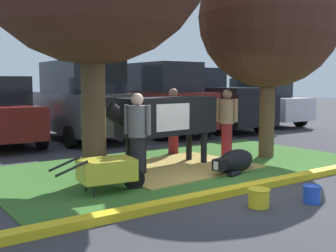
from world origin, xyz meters
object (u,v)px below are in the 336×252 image
at_px(wheelbarrow, 108,170).
at_px(bucket_yellow, 259,197).
at_px(suv_dark_grey, 81,100).
at_px(pickup_truck_black, 208,101).
at_px(person_handler, 227,122).
at_px(cow_holstein, 164,117).
at_px(bucket_blue, 312,194).
at_px(suv_black, 158,99).
at_px(shade_tree_right, 269,17).
at_px(person_visitor_far, 137,134).
at_px(calf_lying, 235,161).
at_px(person_visitor_near, 173,119).
at_px(sedan_blue, 260,102).

distance_m(wheelbarrow, bucket_yellow, 2.51).
height_order(suv_dark_grey, pickup_truck_black, suv_dark_grey).
bearing_deg(pickup_truck_black, person_handler, -126.99).
distance_m(cow_holstein, person_handler, 1.92).
bearing_deg(suv_dark_grey, cow_holstein, -94.83).
relative_size(bucket_blue, suv_dark_grey, 0.06).
bearing_deg(suv_black, shade_tree_right, -94.81).
relative_size(person_handler, person_visitor_far, 1.01).
distance_m(person_handler, suv_black, 5.19).
height_order(shade_tree_right, pickup_truck_black, shade_tree_right).
height_order(calf_lying, pickup_truck_black, pickup_truck_black).
relative_size(wheelbarrow, pickup_truck_black, 0.30).
xyz_separation_m(calf_lying, person_handler, (0.99, 1.30, 0.67)).
relative_size(person_handler, bucket_yellow, 5.02).
distance_m(person_visitor_near, person_visitor_far, 3.09).
xyz_separation_m(wheelbarrow, sedan_blue, (10.59, 6.22, 0.60)).
xyz_separation_m(person_handler, bucket_yellow, (-2.40, -3.22, -0.76)).
bearing_deg(person_visitor_near, suv_dark_grey, 100.89).
xyz_separation_m(shade_tree_right, person_handler, (-0.93, 0.44, -2.51)).
height_order(shade_tree_right, bucket_yellow, shade_tree_right).
distance_m(bucket_yellow, suv_black, 9.11).
xyz_separation_m(person_visitor_near, person_visitor_far, (-2.32, -2.03, -0.02)).
bearing_deg(person_visitor_near, shade_tree_right, -46.11).
bearing_deg(suv_black, sedan_blue, 0.54).
bearing_deg(suv_dark_grey, shade_tree_right, -67.13).
distance_m(calf_lying, person_visitor_near, 2.65).
bearing_deg(sedan_blue, shade_tree_right, -136.74).
distance_m(shade_tree_right, wheelbarrow, 5.69).
xyz_separation_m(calf_lying, sedan_blue, (7.74, 6.34, 0.75)).
bearing_deg(wheelbarrow, bucket_blue, -46.04).
xyz_separation_m(person_visitor_near, bucket_blue, (-0.87, -4.79, -0.77)).
bearing_deg(sedan_blue, person_visitor_far, -149.17).
bearing_deg(suv_dark_grey, wheelbarrow, -110.41).
relative_size(bucket_yellow, suv_dark_grey, 0.07).
xyz_separation_m(suv_black, sedan_blue, (5.37, 0.05, -0.29)).
bearing_deg(bucket_yellow, person_visitor_near, 69.14).
bearing_deg(cow_holstein, person_visitor_near, 47.17).
relative_size(calf_lying, person_visitor_near, 0.79).
relative_size(cow_holstein, person_handler, 1.87).
relative_size(suv_dark_grey, sedan_blue, 1.05).
height_order(calf_lying, bucket_blue, calf_lying).
bearing_deg(bucket_blue, person_visitor_near, 79.72).
xyz_separation_m(person_visitor_far, suv_black, (4.40, 5.78, 0.38)).
bearing_deg(person_handler, pickup_truck_black, 53.01).
bearing_deg(person_handler, calf_lying, -127.34).
distance_m(calf_lying, bucket_blue, 2.32).
distance_m(suv_black, pickup_truck_black, 2.52).
bearing_deg(person_handler, suv_black, 74.53).
relative_size(bucket_blue, pickup_truck_black, 0.05).
bearing_deg(bucket_yellow, sedan_blue, 42.08).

